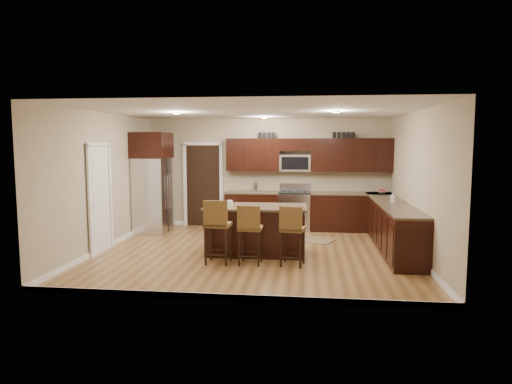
# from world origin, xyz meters

# --- Properties ---
(floor) EXTENTS (6.00, 6.00, 0.00)m
(floor) POSITION_xyz_m (0.00, 0.00, 0.00)
(floor) COLOR olive
(floor) RESTS_ON ground
(ceiling) EXTENTS (6.00, 6.00, 0.00)m
(ceiling) POSITION_xyz_m (0.00, 0.00, 2.70)
(ceiling) COLOR silver
(ceiling) RESTS_ON wall_back
(wall_back) EXTENTS (6.00, 0.00, 6.00)m
(wall_back) POSITION_xyz_m (0.00, 2.75, 1.35)
(wall_back) COLOR tan
(wall_back) RESTS_ON floor
(wall_left) EXTENTS (0.00, 5.50, 5.50)m
(wall_left) POSITION_xyz_m (-3.00, 0.00, 1.35)
(wall_left) COLOR tan
(wall_left) RESTS_ON floor
(wall_right) EXTENTS (0.00, 5.50, 5.50)m
(wall_right) POSITION_xyz_m (3.00, 0.00, 1.35)
(wall_right) COLOR tan
(wall_right) RESTS_ON floor
(base_cabinets) EXTENTS (4.02, 3.96, 0.92)m
(base_cabinets) POSITION_xyz_m (1.90, 1.45, 0.46)
(base_cabinets) COLOR black
(base_cabinets) RESTS_ON floor
(upper_cabinets) EXTENTS (4.00, 0.33, 0.80)m
(upper_cabinets) POSITION_xyz_m (1.04, 2.58, 1.84)
(upper_cabinets) COLOR black
(upper_cabinets) RESTS_ON wall_back
(range) EXTENTS (0.76, 0.64, 1.11)m
(range) POSITION_xyz_m (0.68, 2.45, 0.47)
(range) COLOR silver
(range) RESTS_ON floor
(microwave) EXTENTS (0.76, 0.31, 0.40)m
(microwave) POSITION_xyz_m (0.68, 2.60, 1.62)
(microwave) COLOR silver
(microwave) RESTS_ON upper_cabinets
(doorway) EXTENTS (0.85, 0.03, 2.06)m
(doorway) POSITION_xyz_m (-1.65, 2.73, 1.03)
(doorway) COLOR black
(doorway) RESTS_ON floor
(pantry_door) EXTENTS (0.03, 0.80, 2.04)m
(pantry_door) POSITION_xyz_m (-2.98, -0.30, 1.02)
(pantry_door) COLOR white
(pantry_door) RESTS_ON floor
(letter_decor) EXTENTS (2.20, 0.03, 0.15)m
(letter_decor) POSITION_xyz_m (0.90, 2.58, 2.29)
(letter_decor) COLOR black
(letter_decor) RESTS_ON upper_cabinets
(island) EXTENTS (1.94, 1.04, 0.92)m
(island) POSITION_xyz_m (0.03, -0.06, 0.43)
(island) COLOR black
(island) RESTS_ON floor
(stool_left) EXTENTS (0.44, 0.44, 1.14)m
(stool_left) POSITION_xyz_m (-0.55, -0.91, 0.71)
(stool_left) COLOR brown
(stool_left) RESTS_ON floor
(stool_mid) EXTENTS (0.41, 0.41, 1.05)m
(stool_mid) POSITION_xyz_m (0.02, -0.90, 0.66)
(stool_mid) COLOR brown
(stool_mid) RESTS_ON floor
(stool_right) EXTENTS (0.45, 0.45, 1.05)m
(stool_right) POSITION_xyz_m (0.74, -0.90, 0.66)
(stool_right) COLOR brown
(stool_right) RESTS_ON floor
(refrigerator) EXTENTS (0.79, 0.94, 2.35)m
(refrigerator) POSITION_xyz_m (-2.62, 1.69, 1.21)
(refrigerator) COLOR silver
(refrigerator) RESTS_ON floor
(floor_mat) EXTENTS (1.10, 0.91, 0.01)m
(floor_mat) POSITION_xyz_m (1.09, 1.27, 0.01)
(floor_mat) COLOR brown
(floor_mat) RESTS_ON floor
(fruit_bowl) EXTENTS (0.27, 0.27, 0.06)m
(fruit_bowl) POSITION_xyz_m (2.75, 2.45, 0.95)
(fruit_bowl) COLOR silver
(fruit_bowl) RESTS_ON base_cabinets
(soap_bottle) EXTENTS (0.10, 0.11, 0.20)m
(soap_bottle) POSITION_xyz_m (2.70, 0.76, 1.02)
(soap_bottle) COLOR #B2B2B2
(soap_bottle) RESTS_ON base_cabinets
(canister_tall) EXTENTS (0.12, 0.12, 0.22)m
(canister_tall) POSITION_xyz_m (-0.29, 2.45, 1.03)
(canister_tall) COLOR silver
(canister_tall) RESTS_ON base_cabinets
(canister_short) EXTENTS (0.11, 0.11, 0.14)m
(canister_short) POSITION_xyz_m (-0.27, 2.45, 0.99)
(canister_short) COLOR silver
(canister_short) RESTS_ON base_cabinets
(island_jar) EXTENTS (0.10, 0.10, 0.10)m
(island_jar) POSITION_xyz_m (-0.47, -0.06, 0.97)
(island_jar) COLOR white
(island_jar) RESTS_ON island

